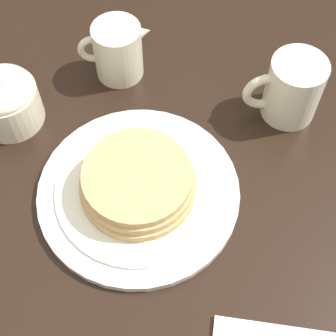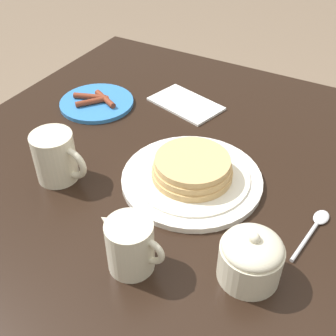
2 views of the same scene
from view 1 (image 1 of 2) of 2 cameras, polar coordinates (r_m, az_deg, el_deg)
ground_plane at (r=1.39m, az=-2.05°, el=-17.45°), size 8.00×8.00×0.00m
dining_table at (r=0.81m, az=-3.38°, el=-7.00°), size 1.10×1.04×0.73m
pancake_plate at (r=0.68m, az=-3.35°, el=-1.94°), size 0.27×0.27×0.06m
coffee_mug at (r=0.76m, az=13.50°, el=8.56°), size 0.11×0.08×0.10m
creamer_pitcher at (r=0.80m, az=-5.41°, el=12.91°), size 0.11×0.07×0.10m
sugar_bowl at (r=0.77m, az=-17.60°, el=7.22°), size 0.10×0.10×0.09m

